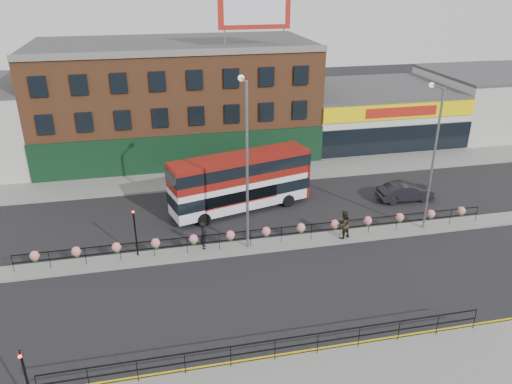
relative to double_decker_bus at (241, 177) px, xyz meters
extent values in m
plane|color=black|center=(0.52, -5.66, -2.58)|extent=(120.00, 120.00, 0.00)
cube|color=slate|center=(0.52, 6.34, -2.50)|extent=(60.00, 4.00, 0.15)
cube|color=slate|center=(0.52, -5.66, -2.50)|extent=(60.00, 1.60, 0.15)
cube|color=gold|center=(0.52, -15.36, -2.57)|extent=(60.00, 0.10, 0.01)
cube|color=gold|center=(0.52, -15.54, -2.57)|extent=(60.00, 0.10, 0.01)
cube|color=brown|center=(-3.48, 14.34, 2.42)|extent=(25.00, 12.00, 10.00)
cube|color=#3F3F42|center=(-3.48, 14.34, 7.57)|extent=(25.00, 12.00, 0.30)
cube|color=black|center=(-3.48, 8.26, -0.88)|extent=(25.00, 0.25, 3.40)
cube|color=silver|center=(16.52, 14.34, -0.08)|extent=(15.00, 12.00, 5.00)
cube|color=#3F3F42|center=(16.52, 14.34, 2.57)|extent=(15.00, 12.00, 0.30)
cube|color=#FADC04|center=(16.52, 8.26, 1.72)|extent=(15.00, 0.25, 1.40)
cube|color=#A41B12|center=(16.52, 8.14, 1.72)|extent=(7.00, 0.10, 0.90)
cube|color=black|center=(16.52, 8.26, -0.98)|extent=(15.00, 0.25, 2.60)
cube|color=#B0B0AB|center=(31.27, 14.34, 0.42)|extent=(14.50, 12.00, 6.00)
cube|color=#3F3F42|center=(31.27, 14.34, 3.57)|extent=(14.50, 12.00, 0.30)
cube|color=#A41B12|center=(3.02, 9.34, 10.62)|extent=(6.00, 0.25, 3.00)
cube|color=silver|center=(3.02, 9.20, 10.62)|extent=(5.10, 0.04, 2.25)
cylinder|color=slate|center=(0.52, 9.34, 8.42)|extent=(0.12, 0.12, 1.40)
cylinder|color=slate|center=(5.52, 9.34, 8.42)|extent=(0.12, 0.12, 1.40)
cube|color=black|center=(0.52, -5.66, -1.33)|extent=(30.00, 0.05, 0.05)
cube|color=black|center=(0.52, -5.66, -1.82)|extent=(30.00, 0.05, 0.05)
cylinder|color=black|center=(-14.48, -5.66, -1.88)|extent=(0.04, 0.04, 1.10)
cylinder|color=black|center=(-12.48, -5.66, -1.88)|extent=(0.04, 0.04, 1.10)
cylinder|color=black|center=(-10.48, -5.66, -1.88)|extent=(0.04, 0.04, 1.10)
cylinder|color=black|center=(-8.48, -5.66, -1.88)|extent=(0.04, 0.04, 1.10)
cylinder|color=black|center=(-6.48, -5.66, -1.88)|extent=(0.04, 0.04, 1.10)
cylinder|color=black|center=(-4.48, -5.66, -1.88)|extent=(0.04, 0.04, 1.10)
cylinder|color=black|center=(-2.48, -5.66, -1.88)|extent=(0.04, 0.04, 1.10)
cylinder|color=black|center=(-0.48, -5.66, -1.88)|extent=(0.04, 0.04, 1.10)
cylinder|color=black|center=(1.52, -5.66, -1.88)|extent=(0.04, 0.04, 1.10)
cylinder|color=black|center=(3.52, -5.66, -1.88)|extent=(0.04, 0.04, 1.10)
cylinder|color=black|center=(5.52, -5.66, -1.88)|extent=(0.04, 0.04, 1.10)
cylinder|color=black|center=(7.52, -5.66, -1.88)|extent=(0.04, 0.04, 1.10)
cylinder|color=black|center=(9.52, -5.66, -1.88)|extent=(0.04, 0.04, 1.10)
cylinder|color=black|center=(11.52, -5.66, -1.88)|extent=(0.04, 0.04, 1.10)
cylinder|color=black|center=(13.52, -5.66, -1.88)|extent=(0.04, 0.04, 1.10)
cylinder|color=black|center=(15.52, -5.66, -1.88)|extent=(0.04, 0.04, 1.10)
sphere|color=#D7717A|center=(-13.23, -5.66, -1.48)|extent=(0.56, 0.56, 0.56)
sphere|color=#205216|center=(-13.23, -5.66, -1.71)|extent=(0.36, 0.36, 0.36)
sphere|color=#D7717A|center=(-10.94, -5.66, -1.48)|extent=(0.56, 0.56, 0.56)
sphere|color=#205216|center=(-10.94, -5.66, -1.71)|extent=(0.36, 0.36, 0.36)
sphere|color=#D7717A|center=(-8.64, -5.66, -1.48)|extent=(0.56, 0.56, 0.56)
sphere|color=#205216|center=(-8.64, -5.66, -1.71)|extent=(0.36, 0.36, 0.36)
sphere|color=#D7717A|center=(-6.35, -5.66, -1.48)|extent=(0.56, 0.56, 0.56)
sphere|color=#205216|center=(-6.35, -5.66, -1.71)|extent=(0.36, 0.36, 0.36)
sphere|color=#D7717A|center=(-4.06, -5.66, -1.48)|extent=(0.56, 0.56, 0.56)
sphere|color=#205216|center=(-4.06, -5.66, -1.71)|extent=(0.36, 0.36, 0.36)
sphere|color=#D7717A|center=(-1.77, -5.66, -1.48)|extent=(0.56, 0.56, 0.56)
sphere|color=#205216|center=(-1.77, -5.66, -1.71)|extent=(0.36, 0.36, 0.36)
sphere|color=#D7717A|center=(0.52, -5.66, -1.48)|extent=(0.56, 0.56, 0.56)
sphere|color=#205216|center=(0.52, -5.66, -1.71)|extent=(0.36, 0.36, 0.36)
sphere|color=#D7717A|center=(2.81, -5.66, -1.48)|extent=(0.56, 0.56, 0.56)
sphere|color=#205216|center=(2.81, -5.66, -1.71)|extent=(0.36, 0.36, 0.36)
sphere|color=#D7717A|center=(5.11, -5.66, -1.48)|extent=(0.56, 0.56, 0.56)
sphere|color=#205216|center=(5.11, -5.66, -1.71)|extent=(0.36, 0.36, 0.36)
sphere|color=#D7717A|center=(7.40, -5.66, -1.48)|extent=(0.56, 0.56, 0.56)
sphere|color=#205216|center=(7.40, -5.66, -1.71)|extent=(0.36, 0.36, 0.36)
sphere|color=#D7717A|center=(9.69, -5.66, -1.48)|extent=(0.56, 0.56, 0.56)
sphere|color=#205216|center=(9.69, -5.66, -1.71)|extent=(0.36, 0.36, 0.36)
sphere|color=#D7717A|center=(11.98, -5.66, -1.48)|extent=(0.56, 0.56, 0.56)
sphere|color=#205216|center=(11.98, -5.66, -1.71)|extent=(0.36, 0.36, 0.36)
sphere|color=#D7717A|center=(14.27, -5.66, -1.48)|extent=(0.56, 0.56, 0.56)
sphere|color=#205216|center=(14.27, -5.66, -1.71)|extent=(0.36, 0.36, 0.36)
cube|color=black|center=(-1.48, -15.76, -1.33)|extent=(20.00, 0.05, 0.05)
cube|color=black|center=(-1.48, -15.76, -1.82)|extent=(20.00, 0.05, 0.05)
cylinder|color=black|center=(-9.48, -15.76, -1.88)|extent=(0.04, 0.04, 1.10)
cylinder|color=black|center=(-7.48, -15.76, -1.88)|extent=(0.04, 0.04, 1.10)
cylinder|color=black|center=(-5.48, -15.76, -1.88)|extent=(0.04, 0.04, 1.10)
cylinder|color=black|center=(-3.48, -15.76, -1.88)|extent=(0.04, 0.04, 1.10)
cylinder|color=black|center=(-1.48, -15.76, -1.88)|extent=(0.04, 0.04, 1.10)
cylinder|color=black|center=(0.52, -15.76, -1.88)|extent=(0.04, 0.04, 1.10)
cylinder|color=black|center=(2.52, -15.76, -1.88)|extent=(0.04, 0.04, 1.10)
cylinder|color=black|center=(4.52, -15.76, -1.88)|extent=(0.04, 0.04, 1.10)
cylinder|color=black|center=(6.52, -15.76, -1.88)|extent=(0.04, 0.04, 1.10)
cylinder|color=black|center=(8.52, -15.76, -1.88)|extent=(0.04, 0.04, 1.10)
cube|color=silver|center=(-0.05, -0.01, -0.33)|extent=(10.52, 4.92, 3.73)
cube|color=maroon|center=(-0.05, -0.01, 0.74)|extent=(10.60, 4.99, 1.68)
cube|color=black|center=(-0.05, -0.01, -0.99)|extent=(10.62, 5.02, 0.84)
cube|color=black|center=(-0.05, -0.01, 0.88)|extent=(10.65, 5.04, 0.84)
cube|color=maroon|center=(-0.05, -0.01, 1.56)|extent=(10.52, 4.92, 0.11)
cube|color=maroon|center=(4.86, 1.31, -0.33)|extent=(0.81, 2.36, 3.73)
cube|color=#A41B12|center=(-0.19, -1.28, -1.03)|extent=(5.42, 1.49, 0.93)
cylinder|color=black|center=(-2.99, -2.01, -2.11)|extent=(0.97, 0.51, 0.93)
cylinder|color=black|center=(-3.60, 0.24, -2.11)|extent=(0.97, 0.51, 0.93)
cylinder|color=black|center=(3.50, -0.27, -2.11)|extent=(0.97, 0.51, 0.93)
cylinder|color=black|center=(2.89, 1.99, -2.11)|extent=(0.97, 0.51, 0.93)
imported|color=black|center=(12.55, -1.10, -1.87)|extent=(1.64, 4.32, 1.41)
imported|color=black|center=(-3.39, -5.23, -1.53)|extent=(0.77, 0.61, 1.80)
imported|color=black|center=(5.62, -5.88, -1.46)|extent=(1.40, 1.32, 1.94)
cylinder|color=slate|center=(-0.68, -5.70, 2.81)|extent=(0.17, 0.17, 10.47)
cylinder|color=slate|center=(-0.68, -4.91, 7.94)|extent=(0.10, 1.57, 0.10)
sphere|color=silver|center=(-0.68, -4.13, 7.89)|extent=(0.38, 0.38, 0.38)
cylinder|color=slate|center=(11.47, -5.75, 2.35)|extent=(0.15, 0.15, 9.54)
cylinder|color=slate|center=(11.47, -5.04, 7.02)|extent=(0.10, 1.43, 0.10)
sphere|color=silver|center=(11.47, -4.32, 6.97)|extent=(0.34, 0.34, 0.34)
cylinder|color=black|center=(-11.48, -16.66, -0.83)|extent=(0.10, 0.10, 3.20)
imported|color=black|center=(-11.48, -16.66, 0.77)|extent=(0.15, 0.18, 0.90)
sphere|color=#FF190C|center=(-11.48, -16.78, 0.59)|extent=(0.14, 0.14, 0.14)
cylinder|color=black|center=(-7.48, -5.26, -0.83)|extent=(0.10, 0.10, 3.20)
imported|color=black|center=(-7.48, -5.26, 0.77)|extent=(0.15, 0.18, 0.90)
sphere|color=#FF190C|center=(-7.48, -5.38, 0.59)|extent=(0.14, 0.14, 0.14)
camera|label=1|loc=(-6.03, -32.58, 13.61)|focal=35.00mm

